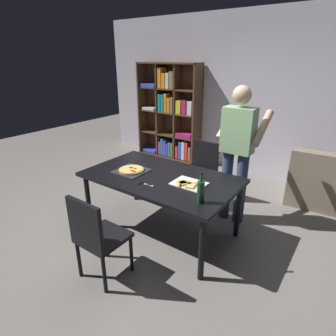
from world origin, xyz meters
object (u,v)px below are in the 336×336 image
chair_far_side (202,169)px  wine_bottle (201,191)px  dining_table (161,181)px  bookshelf (171,114)px  person_serving_pizza (237,148)px  chair_near_camera (96,234)px  pepperoni_pizza_on_tray (131,170)px  kitchen_scissors (143,184)px

chair_far_side → wine_bottle: wine_bottle is taller
dining_table → bookshelf: bookshelf is taller
dining_table → person_serving_pizza: size_ratio=1.02×
dining_table → chair_near_camera: chair_near_camera is taller
pepperoni_pizza_on_tray → kitchen_scissors: pepperoni_pizza_on_tray is taller
chair_far_side → pepperoni_pizza_on_tray: size_ratio=2.46×
bookshelf → person_serving_pizza: bearing=-37.0°
dining_table → person_serving_pizza: bearing=52.7°
pepperoni_pizza_on_tray → kitchen_scissors: size_ratio=1.87×
bookshelf → kitchen_scissors: 3.07m
dining_table → pepperoni_pizza_on_tray: pepperoni_pizza_on_tray is taller
chair_near_camera → bookshelf: bookshelf is taller
chair_near_camera → wine_bottle: 1.06m
chair_far_side → pepperoni_pizza_on_tray: 1.19m
dining_table → kitchen_scissors: 0.30m
person_serving_pizza → kitchen_scissors: 1.27m
dining_table → kitchen_scissors: (-0.02, -0.29, 0.07)m
chair_near_camera → kitchen_scissors: (-0.02, 0.71, 0.24)m
wine_bottle → person_serving_pizza: bearing=95.0°
kitchen_scissors → person_serving_pizza: bearing=60.3°
person_serving_pizza → wine_bottle: bearing=-85.0°
chair_near_camera → person_serving_pizza: person_serving_pizza is taller
chair_far_side → chair_near_camera: bearing=-90.0°
bookshelf → wine_bottle: size_ratio=6.17×
kitchen_scissors → bookshelf: bearing=119.3°
dining_table → kitchen_scissors: bearing=-93.1°
chair_far_side → wine_bottle: 1.52m
person_serving_pizza → wine_bottle: (0.09, -1.08, -0.13)m
dining_table → wine_bottle: size_ratio=5.66×
dining_table → person_serving_pizza: (0.60, 0.79, 0.31)m
bookshelf → kitchen_scissors: bookshelf is taller
person_serving_pizza → pepperoni_pizza_on_tray: person_serving_pizza is taller
person_serving_pizza → bookshelf: bearing=143.0°
chair_near_camera → person_serving_pizza: (0.60, 1.79, 0.49)m
bookshelf → wine_bottle: 3.47m
person_serving_pizza → pepperoni_pizza_on_tray: bearing=-137.9°
dining_table → chair_far_side: bearing=90.0°
chair_far_side → pepperoni_pizza_on_tray: bearing=-108.8°
chair_near_camera → pepperoni_pizza_on_tray: (-0.37, 0.91, 0.25)m
pepperoni_pizza_on_tray → kitchen_scissors: 0.41m
pepperoni_pizza_on_tray → wine_bottle: size_ratio=1.16×
pepperoni_pizza_on_tray → bookshelf: bearing=114.8°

